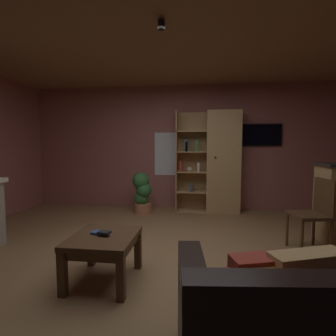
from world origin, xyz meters
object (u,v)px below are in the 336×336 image
Objects in this scene: dining_chair at (316,210)px; potted_floor_plant at (142,192)px; coffee_table at (104,244)px; bookshelf_cabinet at (218,162)px; table_book_1 at (104,232)px; wall_mounted_tv at (261,135)px; table_book_0 at (98,233)px.

dining_chair reaches higher than potted_floor_plant.
bookshelf_cabinet is at bearing 65.93° from coffee_table.
wall_mounted_tv is (2.13, 3.11, 1.06)m from table_book_1.
table_book_0 is 0.13× the size of dining_chair.
table_book_0 is at bearing -126.00° from wall_mounted_tv.
coffee_table is 0.84× the size of potted_floor_plant.
coffee_table is 3.95m from wall_mounted_tv.
dining_chair reaches higher than table_book_0.
table_book_1 is (0.09, -0.05, 0.02)m from table_book_0.
coffee_table is at bearing 133.46° from table_book_1.
coffee_table is 2.60m from dining_chair.
wall_mounted_tv is at bearing 54.00° from table_book_0.
dining_chair is (2.45, 1.01, 0.06)m from table_book_0.
dining_chair is at bearing -30.18° from potted_floor_plant.
potted_floor_plant is 1.03× the size of wall_mounted_tv.
wall_mounted_tv reaches higher than dining_chair.
table_book_0 is 1.02× the size of table_book_1.
table_book_1 is at bearing -30.07° from table_book_0.
coffee_table is 0.13m from table_book_0.
bookshelf_cabinet is at bearing 66.25° from table_book_1.
table_book_0 is at bearing -87.01° from potted_floor_plant.
table_book_1 is at bearing -113.75° from bookshelf_cabinet.
potted_floor_plant is at bearing 94.62° from coffee_table.
dining_chair is at bearing -59.27° from bookshelf_cabinet.
bookshelf_cabinet is at bearing 120.73° from dining_chair.
wall_mounted_tv reaches higher than potted_floor_plant.
table_book_1 is at bearing -46.54° from coffee_table.
wall_mounted_tv reaches higher than coffee_table.
potted_floor_plant is (-0.13, 2.51, -0.05)m from table_book_0.
table_book_1 is 0.12× the size of dining_chair.
potted_floor_plant is at bearing 92.99° from table_book_0.
wall_mounted_tv is (2.35, 0.54, 1.13)m from potted_floor_plant.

